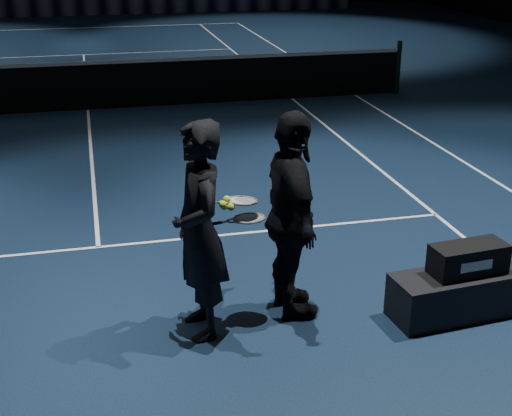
# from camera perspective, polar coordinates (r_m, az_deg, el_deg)

# --- Properties ---
(floor) EXTENTS (36.00, 36.00, 0.00)m
(floor) POSITION_cam_1_polar(r_m,az_deg,el_deg) (14.24, -13.30, 7.59)
(floor) COLOR black
(floor) RESTS_ON ground
(court_lines) EXTENTS (10.98, 23.78, 0.01)m
(court_lines) POSITION_cam_1_polar(r_m,az_deg,el_deg) (14.24, -13.30, 7.60)
(court_lines) COLOR white
(court_lines) RESTS_ON floor
(net_post_right) EXTENTS (0.10, 0.10, 1.10)m
(net_post_right) POSITION_cam_1_polar(r_m,az_deg,el_deg) (15.48, 11.30, 10.96)
(net_post_right) COLOR black
(net_post_right) RESTS_ON floor
(net_mesh) EXTENTS (12.80, 0.02, 0.86)m
(net_mesh) POSITION_cam_1_polar(r_m,az_deg,el_deg) (14.14, -13.46, 9.35)
(net_mesh) COLOR black
(net_mesh) RESTS_ON floor
(net_tape) EXTENTS (12.80, 0.03, 0.07)m
(net_tape) POSITION_cam_1_polar(r_m,az_deg,el_deg) (14.05, -13.63, 11.20)
(net_tape) COLOR white
(net_tape) RESTS_ON net_mesh
(sponsor_backdrop) EXTENTS (22.00, 0.15, 0.90)m
(sponsor_backdrop) POSITION_cam_1_polar(r_m,az_deg,el_deg) (29.48, -13.94, 15.59)
(sponsor_backdrop) COLOR black
(sponsor_backdrop) RESTS_ON floor
(player_bench) EXTENTS (1.43, 0.59, 0.42)m
(player_bench) POSITION_cam_1_polar(r_m,az_deg,el_deg) (6.87, 16.31, -6.53)
(player_bench) COLOR black
(player_bench) RESTS_ON floor
(racket_bag) EXTENTS (0.72, 0.36, 0.28)m
(racket_bag) POSITION_cam_1_polar(r_m,az_deg,el_deg) (6.72, 16.62, -3.92)
(racket_bag) COLOR black
(racket_bag) RESTS_ON player_bench
(bag_signature) EXTENTS (0.32, 0.03, 0.09)m
(bag_signature) POSITION_cam_1_polar(r_m,az_deg,el_deg) (6.60, 17.25, -4.47)
(bag_signature) COLOR white
(bag_signature) RESTS_ON racket_bag
(player_a) EXTENTS (0.54, 0.75, 1.92)m
(player_a) POSITION_cam_1_polar(r_m,az_deg,el_deg) (6.02, -4.55, -1.88)
(player_a) COLOR black
(player_a) RESTS_ON floor
(player_b) EXTENTS (0.47, 1.12, 1.92)m
(player_b) POSITION_cam_1_polar(r_m,az_deg,el_deg) (6.29, 2.86, -0.74)
(player_b) COLOR black
(player_b) RESTS_ON floor
(racket_lower) EXTENTS (0.70, 0.31, 0.03)m
(racket_lower) POSITION_cam_1_polar(r_m,az_deg,el_deg) (6.13, -0.54, -0.83)
(racket_lower) COLOR black
(racket_lower) RESTS_ON player_a
(racket_upper) EXTENTS (0.71, 0.36, 0.10)m
(racket_upper) POSITION_cam_1_polar(r_m,az_deg,el_deg) (6.09, -1.12, 0.59)
(racket_upper) COLOR black
(racket_upper) RESTS_ON player_b
(tennis_balls) EXTENTS (0.12, 0.10, 0.12)m
(tennis_balls) POSITION_cam_1_polar(r_m,az_deg,el_deg) (6.01, -2.30, 0.29)
(tennis_balls) COLOR #9EC128
(tennis_balls) RESTS_ON racket_upper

